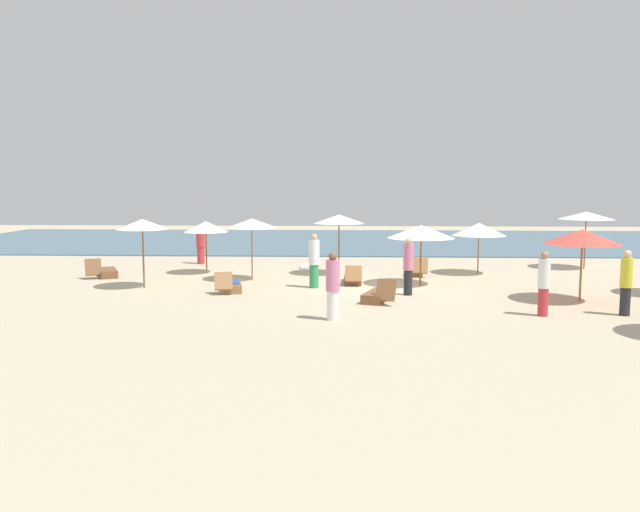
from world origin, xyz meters
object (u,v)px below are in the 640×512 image
(lounger_3, at_px, (106,272))
(person_1, at_px, (201,244))
(umbrella_0, at_px, (206,227))
(person_0, at_px, (544,283))
(person_5, at_px, (314,261))
(person_2, at_px, (408,266))
(umbrella_6, at_px, (142,224))
(lounger_5, at_px, (378,296))
(lounger_0, at_px, (231,286))
(person_4, at_px, (333,286))
(surfboard, at_px, (305,266))
(lounger_4, at_px, (353,278))
(lounger_1, at_px, (416,270))
(umbrella_5, at_px, (586,216))
(umbrella_8, at_px, (339,219))
(umbrella_7, at_px, (479,229))
(umbrella_1, at_px, (583,237))
(umbrella_4, at_px, (421,232))
(umbrella_2, at_px, (252,223))
(person_3, at_px, (626,282))

(lounger_3, bearing_deg, person_1, 55.47)
(person_1, bearing_deg, umbrella_0, -73.25)
(person_0, relative_size, person_5, 0.95)
(person_2, bearing_deg, umbrella_6, 173.63)
(person_2, relative_size, person_5, 1.01)
(lounger_5, xyz_separation_m, person_5, (-2.04, 2.43, 0.75))
(lounger_0, distance_m, person_2, 5.79)
(person_1, bearing_deg, lounger_0, -69.86)
(person_1, relative_size, person_5, 0.93)
(person_4, distance_m, surfboard, 10.71)
(lounger_4, xyz_separation_m, person_1, (-6.54, 5.08, 0.67))
(lounger_1, height_order, person_1, person_1)
(umbrella_5, xyz_separation_m, umbrella_8, (-10.03, -2.09, -0.04))
(lounger_0, height_order, surfboard, lounger_0)
(umbrella_7, xyz_separation_m, umbrella_8, (-5.38, -0.40, 0.40))
(lounger_0, relative_size, lounger_5, 1.02)
(lounger_3, xyz_separation_m, surfboard, (7.28, 3.28, -0.14))
(lounger_1, bearing_deg, umbrella_5, 16.13)
(umbrella_1, distance_m, surfboard, 11.76)
(umbrella_4, bearing_deg, lounger_1, 87.71)
(lounger_0, distance_m, surfboard, 6.58)
(person_4, bearing_deg, person_5, 98.24)
(lounger_0, distance_m, lounger_5, 5.01)
(lounger_3, distance_m, lounger_5, 10.99)
(umbrella_4, distance_m, person_2, 2.32)
(lounger_0, bearing_deg, person_1, 110.14)
(umbrella_5, xyz_separation_m, person_1, (-16.04, 0.88, -1.33))
(umbrella_0, bearing_deg, umbrella_2, -39.89)
(umbrella_4, bearing_deg, lounger_3, 172.85)
(umbrella_1, bearing_deg, person_0, -128.45)
(person_0, bearing_deg, umbrella_4, 117.79)
(lounger_4, distance_m, person_2, 3.00)
(lounger_5, bearing_deg, lounger_0, 160.70)
(umbrella_8, relative_size, person_4, 1.30)
(umbrella_1, xyz_separation_m, person_1, (-13.29, 8.32, -1.10))
(umbrella_6, bearing_deg, umbrella_0, 69.08)
(umbrella_7, xyz_separation_m, lounger_1, (-2.43, -0.36, -1.56))
(umbrella_4, distance_m, lounger_3, 11.79)
(umbrella_4, bearing_deg, umbrella_8, 139.80)
(umbrella_7, height_order, person_2, umbrella_7)
(surfboard, bearing_deg, umbrella_4, -47.80)
(umbrella_0, distance_m, umbrella_2, 2.65)
(person_2, distance_m, person_3, 6.25)
(umbrella_5, relative_size, person_2, 1.27)
(umbrella_1, xyz_separation_m, umbrella_5, (2.75, 7.43, 0.24))
(umbrella_2, xyz_separation_m, person_4, (3.06, -6.65, -1.18))
(person_4, bearing_deg, lounger_3, 139.87)
(umbrella_2, distance_m, person_4, 7.41)
(lounger_4, height_order, surfboard, lounger_4)
(person_3, xyz_separation_m, surfboard, (-9.20, 9.69, -0.86))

